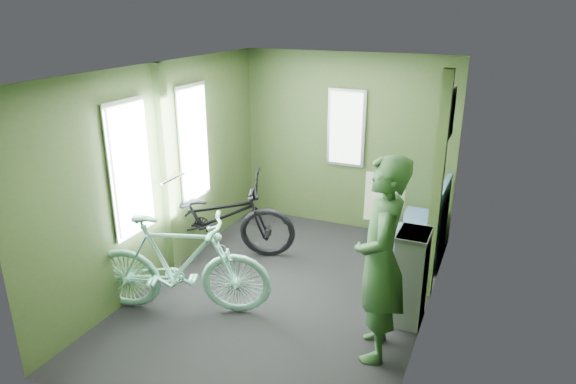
% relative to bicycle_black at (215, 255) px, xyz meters
% --- Properties ---
extents(room, '(4.00, 4.02, 2.31)m').
position_rel_bicycle_black_xyz_m(room, '(1.08, -0.44, 1.44)').
color(room, black).
rests_on(room, ground).
extents(bicycle_black, '(2.09, 1.39, 1.10)m').
position_rel_bicycle_black_xyz_m(bicycle_black, '(0.00, 0.00, 0.00)').
color(bicycle_black, black).
rests_on(bicycle_black, ground).
extents(bicycle_mint, '(1.86, 1.14, 1.11)m').
position_rel_bicycle_black_xyz_m(bicycle_mint, '(0.35, -1.18, 0.00)').
color(bicycle_mint, '#8CDFCB').
rests_on(bicycle_mint, ground).
extents(passenger, '(0.55, 0.75, 1.77)m').
position_rel_bicycle_black_xyz_m(passenger, '(2.22, -1.02, 0.89)').
color(passenger, '#294C29').
rests_on(passenger, ground).
extents(waste_box, '(0.27, 0.38, 0.91)m').
position_rel_bicycle_black_xyz_m(waste_box, '(2.38, -0.43, 0.46)').
color(waste_box, slate).
rests_on(waste_box, ground).
extents(bench_seat, '(0.50, 0.89, 0.94)m').
position_rel_bicycle_black_xyz_m(bench_seat, '(2.27, 0.97, 0.28)').
color(bench_seat, navy).
rests_on(bench_seat, ground).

